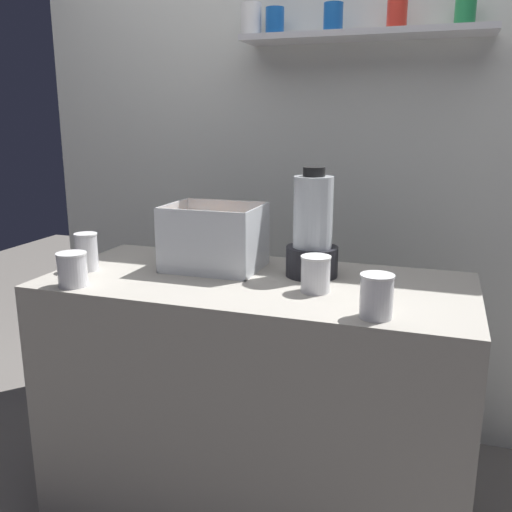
# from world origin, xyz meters

# --- Properties ---
(counter) EXTENTS (1.40, 0.64, 0.90)m
(counter) POSITION_xyz_m (0.00, 0.00, 0.45)
(counter) COLOR #9E998E
(counter) RESTS_ON ground_plane
(back_wall_unit) EXTENTS (2.60, 0.24, 2.50)m
(back_wall_unit) POSITION_xyz_m (0.01, 0.77, 1.27)
(back_wall_unit) COLOR silver
(back_wall_unit) RESTS_ON ground_plane
(carrot_display_bin) EXTENTS (0.33, 0.26, 0.23)m
(carrot_display_bin) POSITION_xyz_m (-0.19, 0.09, 0.97)
(carrot_display_bin) COLOR white
(carrot_display_bin) RESTS_ON counter
(blender_pitcher) EXTENTS (0.17, 0.17, 0.36)m
(blender_pitcher) POSITION_xyz_m (0.16, 0.10, 1.05)
(blender_pitcher) COLOR black
(blender_pitcher) RESTS_ON counter
(juice_cup_pomegranate_far_left) EXTENTS (0.08, 0.08, 0.13)m
(juice_cup_pomegranate_far_left) POSITION_xyz_m (-0.60, -0.08, 0.96)
(juice_cup_pomegranate_far_left) COLOR white
(juice_cup_pomegranate_far_left) RESTS_ON counter
(juice_cup_carrot_left) EXTENTS (0.10, 0.10, 0.11)m
(juice_cup_carrot_left) POSITION_xyz_m (-0.53, -0.25, 0.95)
(juice_cup_carrot_left) COLOR white
(juice_cup_carrot_left) RESTS_ON counter
(juice_cup_mango_middle) EXTENTS (0.09, 0.09, 0.11)m
(juice_cup_mango_middle) POSITION_xyz_m (0.21, -0.07, 0.95)
(juice_cup_mango_middle) COLOR white
(juice_cup_mango_middle) RESTS_ON counter
(juice_cup_pomegranate_right) EXTENTS (0.09, 0.09, 0.12)m
(juice_cup_pomegranate_right) POSITION_xyz_m (0.42, -0.24, 0.95)
(juice_cup_pomegranate_right) COLOR white
(juice_cup_pomegranate_right) RESTS_ON counter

